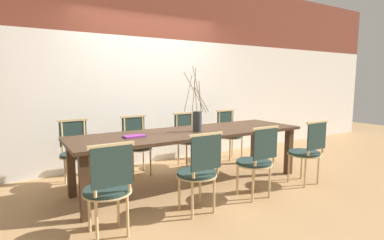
{
  "coord_description": "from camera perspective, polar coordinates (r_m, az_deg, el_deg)",
  "views": [
    {
      "loc": [
        -2.05,
        -3.36,
        1.38
      ],
      "look_at": [
        0.0,
        0.0,
        0.88
      ],
      "focal_mm": 28.0,
      "sensor_mm": 36.0,
      "label": 1
    }
  ],
  "objects": [
    {
      "name": "chair_far_left",
      "position": [
        4.55,
        -10.45,
        -4.33
      ],
      "size": [
        0.44,
        0.44,
        0.88
      ],
      "rotation": [
        0.0,
        0.0,
        3.14
      ],
      "color": "#233833",
      "rests_on": "ground_plane"
    },
    {
      "name": "chair_near_right",
      "position": [
        4.32,
        21.1,
        -5.34
      ],
      "size": [
        0.44,
        0.44,
        0.88
      ],
      "color": "#233833",
      "rests_on": "ground_plane"
    },
    {
      "name": "chair_far_leftend",
      "position": [
        4.32,
        -21.26,
        -5.32
      ],
      "size": [
        0.44,
        0.44,
        0.88
      ],
      "rotation": [
        0.0,
        0.0,
        3.14
      ],
      "color": "#233833",
      "rests_on": "ground_plane"
    },
    {
      "name": "chair_near_center",
      "position": [
        3.65,
        12.24,
        -7.28
      ],
      "size": [
        0.44,
        0.44,
        0.88
      ],
      "color": "#233833",
      "rests_on": "ground_plane"
    },
    {
      "name": "wall_rear",
      "position": [
        5.14,
        -7.99,
        9.7
      ],
      "size": [
        12.0,
        0.06,
        3.2
      ],
      "color": "white",
      "rests_on": "ground_plane"
    },
    {
      "name": "book_stack",
      "position": [
        3.63,
        -10.91,
        -3.05
      ],
      "size": [
        0.26,
        0.16,
        0.02
      ],
      "color": "#842D8C",
      "rests_on": "dining_table"
    },
    {
      "name": "ground_plane",
      "position": [
        4.17,
        0.0,
        -12.04
      ],
      "size": [
        16.0,
        16.0,
        0.0
      ],
      "primitive_type": "plane",
      "color": "#A87F51"
    },
    {
      "name": "chair_far_center",
      "position": [
        4.93,
        -0.77,
        -3.31
      ],
      "size": [
        0.44,
        0.44,
        0.88
      ],
      "rotation": [
        0.0,
        0.0,
        3.14
      ],
      "color": "#233833",
      "rests_on": "ground_plane"
    },
    {
      "name": "chair_near_left",
      "position": [
        3.16,
        1.33,
        -9.41
      ],
      "size": [
        0.44,
        0.44,
        0.88
      ],
      "color": "#233833",
      "rests_on": "ground_plane"
    },
    {
      "name": "vase_centerpiece",
      "position": [
        3.94,
        0.99,
        0.03
      ],
      "size": [
        0.31,
        0.39,
        0.85
      ],
      "color": "#33383D",
      "rests_on": "dining_table"
    },
    {
      "name": "dining_table",
      "position": [
        4.0,
        0.0,
        -3.23
      ],
      "size": [
        3.16,
        0.94,
        0.73
      ],
      "color": "#422B1C",
      "rests_on": "ground_plane"
    },
    {
      "name": "chair_far_right",
      "position": [
        5.42,
        7.19,
        -2.39
      ],
      "size": [
        0.44,
        0.44,
        0.88
      ],
      "rotation": [
        0.0,
        0.0,
        3.14
      ],
      "color": "#233833",
      "rests_on": "ground_plane"
    },
    {
      "name": "chair_near_leftend",
      "position": [
        2.79,
        -15.61,
        -12.0
      ],
      "size": [
        0.44,
        0.44,
        0.88
      ],
      "color": "#233833",
      "rests_on": "ground_plane"
    }
  ]
}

